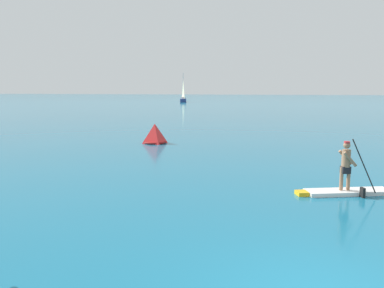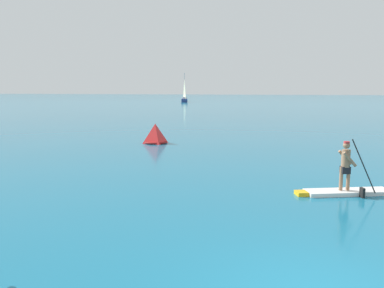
# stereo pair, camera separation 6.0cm
# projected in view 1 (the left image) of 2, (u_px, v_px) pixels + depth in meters

# --- Properties ---
(paddleboarder_mid_center) EXTENTS (3.26, 1.59, 1.81)m
(paddleboarder_mid_center) POSITION_uv_depth(u_px,v_px,m) (348.00, 184.00, 11.87)
(paddleboarder_mid_center) COLOR white
(paddleboarder_mid_center) RESTS_ON ground
(race_marker_buoy) EXTENTS (1.58, 1.58, 1.18)m
(race_marker_buoy) POSITION_uv_depth(u_px,v_px,m) (155.00, 135.00, 23.01)
(race_marker_buoy) COLOR red
(race_marker_buoy) RESTS_ON ground
(sailboat_left_horizon) EXTENTS (3.20, 6.55, 7.23)m
(sailboat_left_horizon) POSITION_uv_depth(u_px,v_px,m) (183.00, 99.00, 96.33)
(sailboat_left_horizon) COLOR navy
(sailboat_left_horizon) RESTS_ON ground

